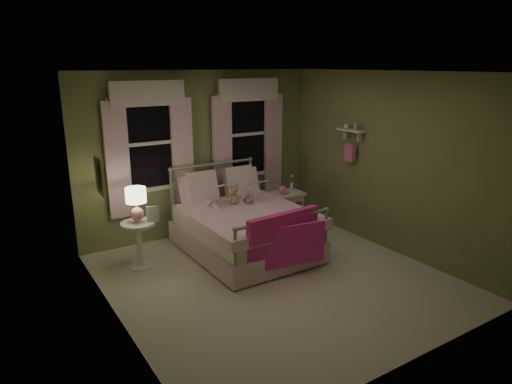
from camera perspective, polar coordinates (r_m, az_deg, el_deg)
room_shell at (r=5.59m, az=2.51°, el=1.34°), size 4.20×4.20×4.20m
bed at (r=6.70m, az=-1.61°, el=-4.39°), size 1.58×2.04×1.18m
pink_throw at (r=5.82m, az=3.62°, el=-5.24°), size 1.10×0.27×0.71m
child_left at (r=6.75m, az=-5.53°, el=0.79°), size 0.30×0.22×0.77m
child_right at (r=7.02m, az=-1.46°, el=1.02°), size 0.39×0.35×0.67m
book_left at (r=6.53m, az=-4.53°, el=0.37°), size 0.22×0.15×0.26m
book_right at (r=6.81m, az=-0.37°, el=0.70°), size 0.20×0.12×0.26m
teddy_bear at (r=6.79m, az=-2.78°, el=-0.51°), size 0.22×0.18×0.30m
nightstand_left at (r=6.37m, az=-14.42°, el=-5.65°), size 0.46×0.46×0.65m
table_lamp at (r=6.20m, az=-14.76°, el=-1.04°), size 0.27×0.27×0.45m
book_nightstand at (r=6.25m, az=-13.47°, el=-3.68°), size 0.23×0.26×0.02m
nightstand_right at (r=7.54m, az=3.95°, el=-0.77°), size 0.50×0.40×0.64m
pink_toy at (r=7.43m, az=3.38°, el=0.27°), size 0.14×0.19×0.14m
bud_vase at (r=7.58m, az=4.49°, el=1.19°), size 0.06×0.06×0.28m
window_left at (r=6.93m, az=-13.14°, el=6.48°), size 1.34×0.13×1.96m
window_right at (r=7.65m, az=-1.00°, el=7.74°), size 1.34×0.13×1.96m
wall_shelf at (r=7.27m, az=11.71°, el=6.20°), size 0.15×0.50×0.60m
framed_picture at (r=5.30m, az=-18.95°, el=1.90°), size 0.03×0.32×0.42m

